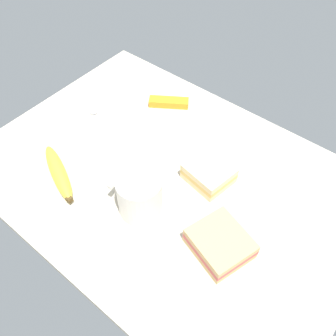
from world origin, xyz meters
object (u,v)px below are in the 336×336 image
coffee_mug_black (140,195)px  snack_bar (169,102)px  paper_napkin (290,184)px  sandwich_side (209,173)px  spoon (91,105)px  sandwich_main (220,243)px  banana (58,172)px

coffee_mug_black → snack_bar: coffee_mug_black is taller
paper_napkin → sandwich_side: bearing=-145.3°
snack_bar → spoon: bearing=-173.7°
sandwich_main → snack_bar: size_ratio=1.27×
sandwich_main → spoon: (-52.80, 14.01, -1.82)cm
sandwich_main → spoon: size_ratio=1.22×
snack_bar → sandwich_side: bearing=-65.6°
coffee_mug_black → spoon: bearing=153.6°
coffee_mug_black → paper_napkin: size_ratio=0.91×
sandwich_main → sandwich_side: 18.01cm
banana → spoon: size_ratio=1.57×
banana → snack_bar: size_ratio=1.63×
banana → spoon: bearing=120.1°
sandwich_main → snack_bar: 45.75cm
banana → sandwich_side: bearing=37.9°
spoon → paper_napkin: size_ratio=0.86×
snack_bar → paper_napkin: size_ratio=0.83×
spoon → paper_napkin: bearing=10.3°
coffee_mug_black → sandwich_side: size_ratio=1.07×
snack_bar → paper_napkin: snack_bar is taller
banana → snack_bar: bearing=84.0°
snack_bar → banana: bearing=-129.9°
snack_bar → coffee_mug_black: bearing=-94.9°
coffee_mug_black → spoon: 38.17cm
sandwich_side → spoon: sandwich_side is taller
spoon → sandwich_main: bearing=-14.9°
spoon → snack_bar: snack_bar is taller
paper_napkin → snack_bar: bearing=174.4°
sandwich_main → banana: sandwich_main is taller
sandwich_main → banana: size_ratio=0.78×
sandwich_main → banana: (-39.86, -8.29, -0.46)cm
banana → paper_napkin: bearing=36.8°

